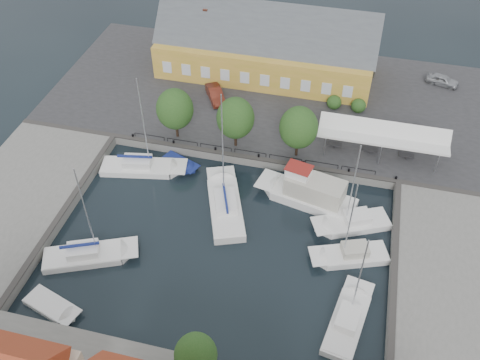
# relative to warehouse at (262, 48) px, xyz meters

# --- Properties ---
(ground) EXTENTS (140.00, 140.00, 0.00)m
(ground) POSITION_rel_warehouse_xyz_m (2.60, -28.36, -4.43)
(ground) COLOR black
(ground) RESTS_ON ground
(north_quay) EXTENTS (56.00, 26.00, 1.00)m
(north_quay) POSITION_rel_warehouse_xyz_m (2.60, -5.36, -3.93)
(north_quay) COLOR #2D2D30
(north_quay) RESTS_ON ground
(west_quay) EXTENTS (12.00, 24.00, 1.00)m
(west_quay) POSITION_rel_warehouse_xyz_m (-19.40, -30.36, -3.93)
(west_quay) COLOR slate
(west_quay) RESTS_ON ground
(east_quay) EXTENTS (12.00, 24.00, 1.00)m
(east_quay) POSITION_rel_warehouse_xyz_m (24.60, -30.36, -3.93)
(east_quay) COLOR slate
(east_quay) RESTS_ON ground
(quay_edge_fittings) EXTENTS (56.00, 24.72, 0.40)m
(quay_edge_fittings) POSITION_rel_warehouse_xyz_m (2.62, -23.61, -3.37)
(quay_edge_fittings) COLOR #383533
(quay_edge_fittings) RESTS_ON north_quay
(warehouse) EXTENTS (28.56, 14.00, 9.55)m
(warehouse) POSITION_rel_warehouse_xyz_m (0.00, 0.00, 0.00)
(warehouse) COLOR gold
(warehouse) RESTS_ON north_quay
(tent_canopy) EXTENTS (14.00, 4.00, 2.83)m
(tent_canopy) POSITION_rel_warehouse_xyz_m (16.60, -13.86, -0.74)
(tent_canopy) COLOR white
(tent_canopy) RESTS_ON north_quay
(quay_trees) EXTENTS (18.20, 4.20, 6.30)m
(quay_trees) POSITION_rel_warehouse_xyz_m (0.60, -16.36, 0.45)
(quay_trees) COLOR black
(quay_trees) RESTS_ON north_quay
(car_silver) EXTENTS (4.42, 2.70, 1.41)m
(car_silver) POSITION_rel_warehouse_xyz_m (23.78, 2.26, -2.73)
(car_silver) COLOR #A9ACB1
(car_silver) RESTS_ON north_quay
(car_red) EXTENTS (3.75, 4.84, 1.53)m
(car_red) POSITION_rel_warehouse_xyz_m (-4.12, -8.12, -2.66)
(car_red) COLOR maroon
(car_red) RESTS_ON north_quay
(center_sailboat) EXTENTS (6.52, 10.64, 14.01)m
(center_sailboat) POSITION_rel_warehouse_xyz_m (1.76, -25.34, -4.07)
(center_sailboat) COLOR white
(center_sailboat) RESTS_ON ground
(trawler) EXTENTS (11.05, 5.41, 5.00)m
(trawler) POSITION_rel_warehouse_xyz_m (10.00, -22.22, -3.41)
(trawler) COLOR white
(trawler) RESTS_ON ground
(east_boat_a) EXTENTS (8.11, 5.62, 11.16)m
(east_boat_a) POSITION_rel_warehouse_xyz_m (14.75, -24.59, -4.17)
(east_boat_a) COLOR white
(east_boat_a) RESTS_ON ground
(east_boat_b) EXTENTS (7.75, 4.86, 10.30)m
(east_boat_b) POSITION_rel_warehouse_xyz_m (14.93, -28.75, -4.17)
(east_boat_b) COLOR white
(east_boat_b) RESTS_ON ground
(east_boat_c) EXTENTS (3.95, 8.47, 10.53)m
(east_boat_c) POSITION_rel_warehouse_xyz_m (15.35, -35.83, -4.17)
(east_boat_c) COLOR white
(east_boat_c) RESTS_ON ground
(west_boat_a) EXTENTS (9.86, 4.46, 12.55)m
(west_boat_a) POSITION_rel_warehouse_xyz_m (-8.80, -21.86, -4.16)
(west_boat_a) COLOR white
(west_boat_a) RESTS_ON ground
(west_boat_d) EXTENTS (9.14, 5.95, 11.86)m
(west_boat_d) POSITION_rel_warehouse_xyz_m (-9.08, -34.68, -4.16)
(west_boat_d) COLOR white
(west_boat_d) RESTS_ON ground
(launch_sw) EXTENTS (5.65, 3.49, 0.98)m
(launch_sw) POSITION_rel_warehouse_xyz_m (-9.78, -40.52, -4.34)
(launch_sw) COLOR white
(launch_sw) RESTS_ON ground
(launch_nw) EXTENTS (4.87, 3.40, 0.88)m
(launch_nw) POSITION_rel_warehouse_xyz_m (-4.99, -20.03, -4.34)
(launch_nw) COLOR navy
(launch_nw) RESTS_ON ground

